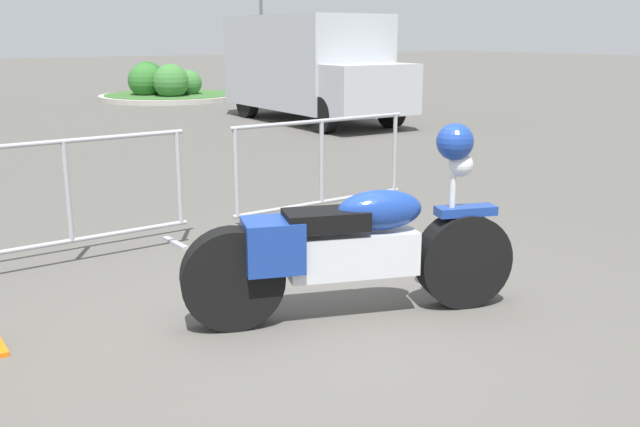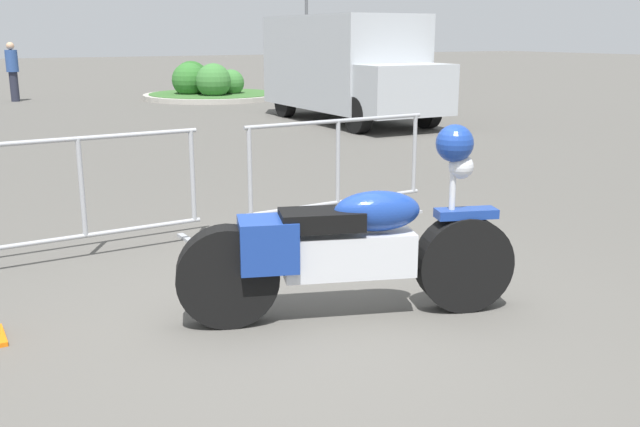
% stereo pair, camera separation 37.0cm
% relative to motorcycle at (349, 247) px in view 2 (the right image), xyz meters
% --- Properties ---
extents(ground_plane, '(120.00, 120.00, 0.00)m').
position_rel_motorcycle_xyz_m(ground_plane, '(-0.34, -0.06, -0.50)').
color(ground_plane, '#54514C').
extents(motorcycle, '(2.26, 0.97, 1.32)m').
position_rel_motorcycle_xyz_m(motorcycle, '(0.00, 0.00, 0.00)').
color(motorcycle, black).
rests_on(motorcycle, ground).
extents(crowd_barrier_near, '(2.12, 0.51, 1.07)m').
position_rel_motorcycle_xyz_m(crowd_barrier_near, '(-1.28, 2.28, 0.05)').
color(crowd_barrier_near, '#9EA0A5').
rests_on(crowd_barrier_near, ground).
extents(crowd_barrier_far, '(2.12, 0.51, 1.07)m').
position_rel_motorcycle_xyz_m(crowd_barrier_far, '(1.28, 2.28, 0.05)').
color(crowd_barrier_far, '#9EA0A5').
rests_on(crowd_barrier_far, ground).
extents(delivery_van, '(2.09, 5.04, 2.31)m').
position_rel_motorcycle_xyz_m(delivery_van, '(6.02, 9.74, 0.74)').
color(delivery_van, '#B2B7BC').
rests_on(delivery_van, ground).
extents(pedestrian, '(0.44, 0.44, 1.69)m').
position_rel_motorcycle_xyz_m(pedestrian, '(0.20, 18.69, 0.42)').
color(pedestrian, '#262838').
rests_on(pedestrian, ground).
extents(planter_island, '(4.19, 4.19, 1.12)m').
position_rel_motorcycle_xyz_m(planter_island, '(5.38, 16.75, -0.14)').
color(planter_island, '#ADA89E').
rests_on(planter_island, ground).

